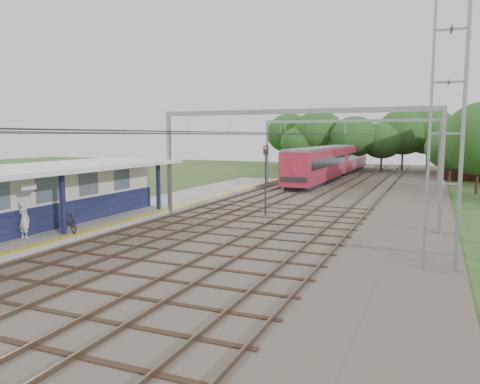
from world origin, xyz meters
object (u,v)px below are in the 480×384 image
Objects in this scene: bicycle at (69,221)px; train at (334,160)px; person at (24,219)px; signal_post at (266,171)px.

bicycle is 0.05× the size of train.
bicycle is at bearing -97.44° from train.
signal_post reaches higher than person.
person is 14.87m from signal_post.
bicycle is 0.40× the size of signal_post.
bicycle is at bearing -106.27° from person.
signal_post is (8.30, 12.21, 1.79)m from person.
train is 7.99× the size of signal_post.
person is 1.02× the size of bicycle.
bicycle is 42.60m from train.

